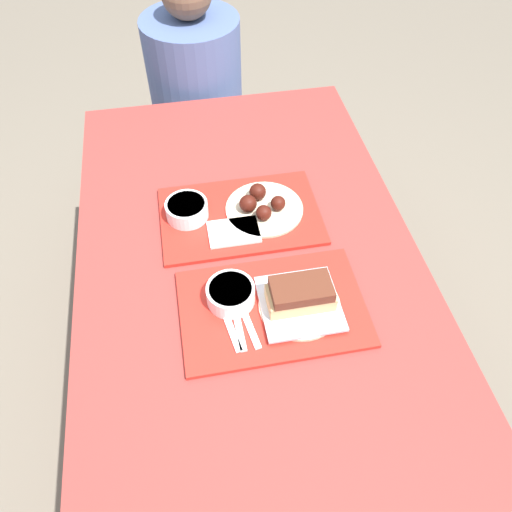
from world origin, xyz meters
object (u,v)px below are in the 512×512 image
at_px(bowl_coleslaw_near, 231,293).
at_px(wings_plate_far, 262,205).
at_px(tray_near, 273,308).
at_px(brisket_sandwich_plate, 300,298).
at_px(tray_far, 239,216).
at_px(bowl_coleslaw_far, 187,209).
at_px(person_seated_across, 194,73).

bearing_deg(bowl_coleslaw_near, wings_plate_far, 65.50).
relative_size(tray_near, brisket_sandwich_plate, 2.25).
relative_size(tray_far, brisket_sandwich_plate, 2.25).
relative_size(tray_near, wings_plate_far, 2.03).
xyz_separation_m(bowl_coleslaw_near, wings_plate_far, (0.13, 0.29, -0.01)).
relative_size(brisket_sandwich_plate, bowl_coleslaw_far, 1.69).
bearing_deg(tray_far, person_seated_across, 93.10).
bearing_deg(person_seated_across, tray_far, -86.90).
bearing_deg(tray_near, person_seated_across, 93.71).
bearing_deg(tray_far, bowl_coleslaw_far, 171.86).
bearing_deg(brisket_sandwich_plate, person_seated_across, 96.81).
relative_size(wings_plate_far, person_seated_across, 0.34).
bearing_deg(tray_near, tray_far, 95.27).
height_order(wings_plate_far, person_seated_across, person_seated_across).
distance_m(tray_far, bowl_coleslaw_far, 0.15).
relative_size(bowl_coleslaw_near, bowl_coleslaw_far, 1.00).
xyz_separation_m(tray_far, brisket_sandwich_plate, (0.09, -0.33, 0.04)).
height_order(bowl_coleslaw_far, person_seated_across, person_seated_across).
bearing_deg(tray_far, wings_plate_far, 5.14).
height_order(bowl_coleslaw_near, wings_plate_far, wings_plate_far).
distance_m(bowl_coleslaw_near, wings_plate_far, 0.32).
height_order(tray_far, bowl_coleslaw_far, bowl_coleslaw_far).
xyz_separation_m(bowl_coleslaw_near, person_seated_across, (0.02, 1.11, -0.06)).
relative_size(brisket_sandwich_plate, person_seated_across, 0.30).
height_order(brisket_sandwich_plate, bowl_coleslaw_far, brisket_sandwich_plate).
distance_m(bowl_coleslaw_far, wings_plate_far, 0.21).
bearing_deg(wings_plate_far, person_seated_across, 97.73).
xyz_separation_m(tray_near, bowl_coleslaw_far, (-0.17, 0.34, 0.03)).
relative_size(bowl_coleslaw_near, brisket_sandwich_plate, 0.59).
relative_size(brisket_sandwich_plate, wings_plate_far, 0.90).
xyz_separation_m(tray_near, person_seated_across, (-0.07, 1.15, -0.03)).
bearing_deg(bowl_coleslaw_far, wings_plate_far, -3.94).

